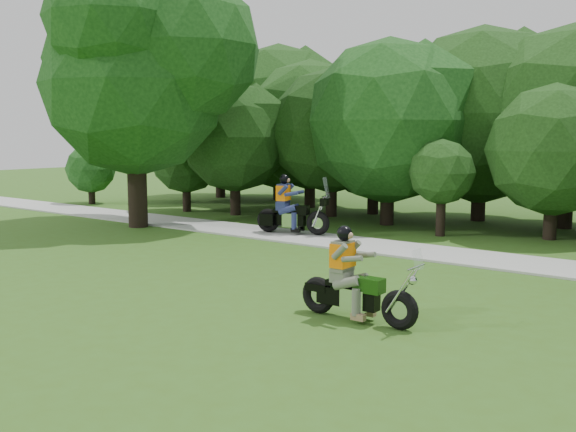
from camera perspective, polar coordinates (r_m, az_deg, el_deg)
The scene contains 6 objects.
ground at distance 11.65m, azimuth -4.80°, elevation -9.11°, with size 100.00×100.00×0.00m, color #375D1A.
walkway at distance 18.21m, azimuth 12.38°, elevation -3.19°, with size 60.00×2.20×0.06m, color #ADADA7.
tree_line at distance 24.28m, azimuth 19.22°, elevation 7.69°, with size 40.81×12.57×7.75m.
big_tree_west at distance 23.68m, azimuth -12.95°, elevation 13.08°, with size 8.64×6.56×9.96m.
chopper_motorcycle at distance 11.45m, azimuth 5.71°, elevation -6.19°, with size 2.35×0.63×1.68m.
touring_motorcycle at distance 20.91m, azimuth 0.02°, elevation 0.35°, with size 2.51×1.22×1.94m.
Camera 1 is at (7.53, -8.26, 3.28)m, focal length 40.00 mm.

